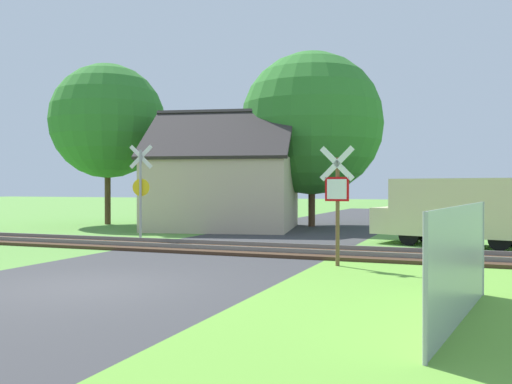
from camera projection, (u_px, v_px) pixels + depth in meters
ground_plane at (90, 287)px, 11.18m from camera, size 160.00×160.00×0.00m
road_asphalt at (145, 273)px, 13.05m from camera, size 6.68×80.00×0.01m
grass_verge at (412, 345)px, 7.05m from camera, size 6.00×20.00×0.01m
rail_track at (229, 249)px, 17.58m from camera, size 60.00×2.60×0.22m
stop_sign_near at (337, 197)px, 14.11m from camera, size 0.88×0.15×2.98m
crossing_sign_far at (141, 186)px, 20.69m from camera, size 0.86×0.22×3.50m
house at (225, 190)px, 26.79m from camera, size 7.83×7.98×5.61m
tree_center at (312, 124)px, 28.17m from camera, size 7.04×7.04×8.62m
tree_left at (107, 121)px, 29.74m from camera, size 5.95×5.95×8.37m
mail_truck at (454, 209)px, 19.00m from camera, size 5.20×2.97×2.24m
fence_panel at (461, 264)px, 8.30m from camera, size 0.71×4.66×1.70m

